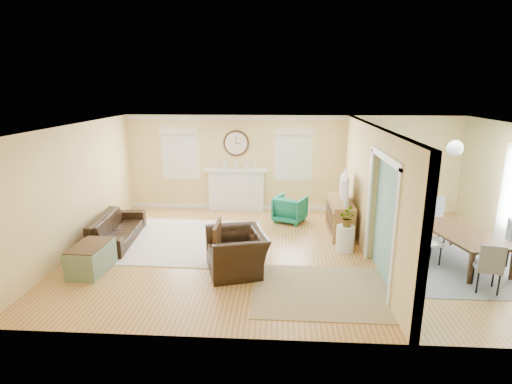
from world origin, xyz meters
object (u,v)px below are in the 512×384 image
dining_table (462,247)px  green_chair (290,209)px  sofa (116,229)px  eames_chair (237,252)px  credenza (340,217)px

dining_table → green_chair: bearing=41.5°
sofa → eames_chair: eames_chair is taller
green_chair → credenza: bearing=169.7°
sofa → green_chair: 4.17m
credenza → dining_table: size_ratio=0.79×
eames_chair → dining_table: (4.32, 0.61, -0.06)m
sofa → eames_chair: bearing=-119.6°
sofa → dining_table: 7.16m
eames_chair → credenza: size_ratio=0.81×
credenza → eames_chair: bearing=-135.9°
green_chair → credenza: (1.14, -0.77, 0.07)m
sofa → dining_table: size_ratio=1.13×
eames_chair → dining_table: bearing=81.1°
sofa → credenza: credenza is taller
sofa → credenza: bearing=-85.6°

